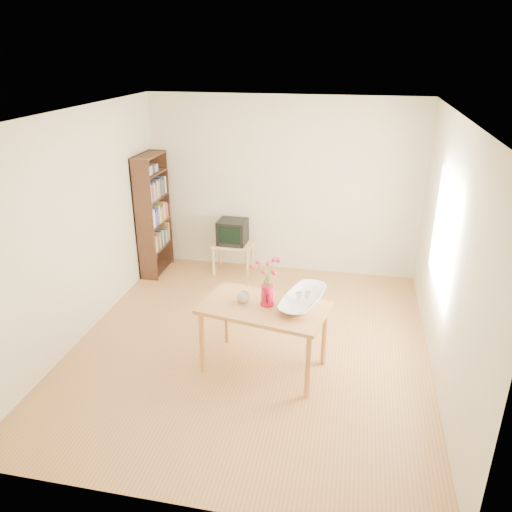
% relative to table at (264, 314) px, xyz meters
% --- Properties ---
extents(room, '(4.50, 4.50, 4.50)m').
position_rel_table_xyz_m(room, '(-0.20, 0.40, 0.64)').
color(room, '#A26C39').
rests_on(room, ground).
extents(table, '(1.38, 0.95, 0.75)m').
position_rel_table_xyz_m(table, '(0.00, 0.00, 0.00)').
color(table, '#B6773E').
rests_on(table, ground).
extents(tv_stand, '(0.60, 0.45, 0.46)m').
position_rel_table_xyz_m(tv_stand, '(-0.93, 2.36, -0.27)').
color(tv_stand, tan).
rests_on(tv_stand, ground).
extents(bookshelf, '(0.28, 0.70, 1.80)m').
position_rel_table_xyz_m(bookshelf, '(-2.07, 2.14, 0.18)').
color(bookshelf, black).
rests_on(bookshelf, ground).
extents(pitcher, '(0.14, 0.22, 0.22)m').
position_rel_table_xyz_m(pitcher, '(0.02, 0.04, 0.19)').
color(pitcher, red).
rests_on(pitcher, table).
extents(flowers, '(0.24, 0.24, 0.35)m').
position_rel_table_xyz_m(flowers, '(0.02, 0.03, 0.47)').
color(flowers, '#EE3865').
rests_on(flowers, pitcher).
extents(mug, '(0.14, 0.14, 0.11)m').
position_rel_table_xyz_m(mug, '(-0.23, 0.05, 0.15)').
color(mug, white).
rests_on(mug, table).
extents(bowl, '(0.64, 0.64, 0.49)m').
position_rel_table_xyz_m(bowl, '(0.38, 0.15, 0.34)').
color(bowl, white).
rests_on(bowl, table).
extents(teacup_a, '(0.09, 0.09, 0.06)m').
position_rel_table_xyz_m(teacup_a, '(0.34, 0.15, 0.29)').
color(teacup_a, white).
rests_on(teacup_a, bowl).
extents(teacup_b, '(0.09, 0.09, 0.06)m').
position_rel_table_xyz_m(teacup_b, '(0.42, 0.17, 0.29)').
color(teacup_b, white).
rests_on(teacup_b, bowl).
extents(television, '(0.42, 0.40, 0.36)m').
position_rel_table_xyz_m(television, '(-0.93, 2.37, -0.01)').
color(television, black).
rests_on(television, tv_stand).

